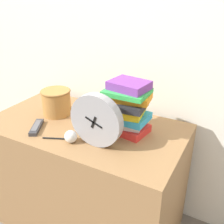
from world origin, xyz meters
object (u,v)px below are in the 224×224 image
book_stack (128,108)px  pen (56,138)px  desk_clock (96,121)px  tv_remote (37,127)px  crumpled_paper_ball (71,136)px  basket (56,101)px

book_stack → pen: size_ratio=2.10×
desk_clock → tv_remote: desk_clock is taller
crumpled_paper_ball → pen: bearing=-170.4°
basket → tv_remote: bearing=-84.5°
book_stack → tv_remote: size_ratio=1.72×
tv_remote → book_stack: bearing=25.0°
crumpled_paper_ball → pen: (-0.08, -0.01, -0.03)m
desk_clock → basket: bearing=155.2°
book_stack → crumpled_paper_ball: book_stack is taller
basket → crumpled_paper_ball: basket is taller
desk_clock → pen: 0.25m
desk_clock → tv_remote: size_ratio=1.62×
basket → tv_remote: size_ratio=1.08×
tv_remote → crumpled_paper_ball: size_ratio=2.59×
desk_clock → tv_remote: (-0.37, -0.02, -0.12)m
book_stack → tv_remote: (-0.44, -0.21, -0.13)m
desk_clock → crumpled_paper_ball: bearing=-161.9°
tv_remote → pen: tv_remote is taller
pen → basket: bearing=127.9°
crumpled_paper_ball → pen: 0.09m
basket → crumpled_paper_ball: (0.26, -0.22, -0.05)m
desk_clock → book_stack: 0.20m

